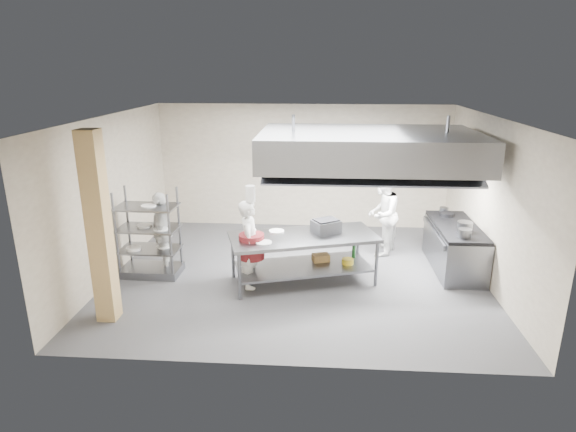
# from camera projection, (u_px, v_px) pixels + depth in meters

# --- Properties ---
(floor) EXTENTS (7.00, 7.00, 0.00)m
(floor) POSITION_uv_depth(u_px,v_px,m) (297.00, 274.00, 9.32)
(floor) COLOR #39393C
(floor) RESTS_ON ground
(ceiling) EXTENTS (7.00, 7.00, 0.00)m
(ceiling) POSITION_uv_depth(u_px,v_px,m) (298.00, 117.00, 8.43)
(ceiling) COLOR silver
(ceiling) RESTS_ON wall_back
(wall_back) EXTENTS (7.00, 0.00, 7.00)m
(wall_back) POSITION_uv_depth(u_px,v_px,m) (303.00, 167.00, 11.73)
(wall_back) COLOR #9F927E
(wall_back) RESTS_ON ground
(wall_left) EXTENTS (0.00, 6.00, 6.00)m
(wall_left) POSITION_uv_depth(u_px,v_px,m) (113.00, 196.00, 9.10)
(wall_left) COLOR #9F927E
(wall_left) RESTS_ON ground
(wall_right) EXTENTS (0.00, 6.00, 6.00)m
(wall_right) POSITION_uv_depth(u_px,v_px,m) (491.00, 203.00, 8.64)
(wall_right) COLOR #9F927E
(wall_right) RESTS_ON ground
(column) EXTENTS (0.30, 0.30, 3.00)m
(column) POSITION_uv_depth(u_px,v_px,m) (99.00, 229.00, 7.25)
(column) COLOR tan
(column) RESTS_ON floor
(exhaust_hood) EXTENTS (4.00, 2.50, 0.60)m
(exhaust_hood) POSITION_uv_depth(u_px,v_px,m) (369.00, 148.00, 8.90)
(exhaust_hood) COLOR slate
(exhaust_hood) RESTS_ON ceiling
(hood_strip_a) EXTENTS (1.60, 0.12, 0.04)m
(hood_strip_a) POSITION_uv_depth(u_px,v_px,m) (320.00, 164.00, 9.05)
(hood_strip_a) COLOR white
(hood_strip_a) RESTS_ON exhaust_hood
(hood_strip_b) EXTENTS (1.60, 0.12, 0.04)m
(hood_strip_b) POSITION_uv_depth(u_px,v_px,m) (417.00, 166.00, 8.94)
(hood_strip_b) COLOR white
(hood_strip_b) RESTS_ON exhaust_hood
(wall_shelf) EXTENTS (1.50, 0.28, 0.04)m
(wall_shelf) POSITION_uv_depth(u_px,v_px,m) (379.00, 169.00, 11.46)
(wall_shelf) COLOR slate
(wall_shelf) RESTS_ON wall_back
(island) EXTENTS (2.86, 1.82, 0.91)m
(island) POSITION_uv_depth(u_px,v_px,m) (303.00, 259.00, 8.86)
(island) COLOR slate
(island) RESTS_ON floor
(island_worktop) EXTENTS (2.86, 1.82, 0.06)m
(island_worktop) POSITION_uv_depth(u_px,v_px,m) (304.00, 237.00, 8.74)
(island_worktop) COLOR slate
(island_worktop) RESTS_ON island
(island_undershelf) EXTENTS (2.62, 1.66, 0.04)m
(island_undershelf) POSITION_uv_depth(u_px,v_px,m) (303.00, 266.00, 8.91)
(island_undershelf) COLOR slate
(island_undershelf) RESTS_ON island
(pass_rack) EXTENTS (1.14, 0.68, 1.68)m
(pass_rack) POSITION_uv_depth(u_px,v_px,m) (149.00, 233.00, 9.07)
(pass_rack) COLOR slate
(pass_rack) RESTS_ON floor
(cooking_range) EXTENTS (0.80, 2.00, 0.84)m
(cooking_range) POSITION_uv_depth(u_px,v_px,m) (454.00, 248.00, 9.47)
(cooking_range) COLOR gray
(cooking_range) RESTS_ON floor
(range_top) EXTENTS (0.78, 1.96, 0.06)m
(range_top) POSITION_uv_depth(u_px,v_px,m) (457.00, 227.00, 9.34)
(range_top) COLOR black
(range_top) RESTS_ON cooking_range
(chef_head) EXTENTS (0.40, 0.60, 1.62)m
(chef_head) POSITION_uv_depth(u_px,v_px,m) (250.00, 244.00, 8.58)
(chef_head) COLOR silver
(chef_head) RESTS_ON floor
(chef_line) EXTENTS (0.94, 1.05, 1.78)m
(chef_line) POSITION_uv_depth(u_px,v_px,m) (382.00, 214.00, 10.07)
(chef_line) COLOR white
(chef_line) RESTS_ON floor
(chef_plating) EXTENTS (0.56, 0.99, 1.59)m
(chef_plating) POSITION_uv_depth(u_px,v_px,m) (162.00, 232.00, 9.24)
(chef_plating) COLOR white
(chef_plating) RESTS_ON floor
(griddle) EXTENTS (0.59, 0.56, 0.23)m
(griddle) POSITION_uv_depth(u_px,v_px,m) (326.00, 227.00, 8.86)
(griddle) COLOR slate
(griddle) RESTS_ON island_worktop
(wicker_basket) EXTENTS (0.36, 0.29, 0.14)m
(wicker_basket) POSITION_uv_depth(u_px,v_px,m) (321.00, 258.00, 9.10)
(wicker_basket) COLOR olive
(wicker_basket) RESTS_ON island_undershelf
(stockpot) EXTENTS (0.28, 0.28, 0.19)m
(stockpot) POSITION_uv_depth(u_px,v_px,m) (465.00, 227.00, 8.92)
(stockpot) COLOR gray
(stockpot) RESTS_ON range_top
(plate_stack) EXTENTS (0.28, 0.28, 0.05)m
(plate_stack) POSITION_uv_depth(u_px,v_px,m) (150.00, 248.00, 9.16)
(plate_stack) COLOR white
(plate_stack) RESTS_ON pass_rack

